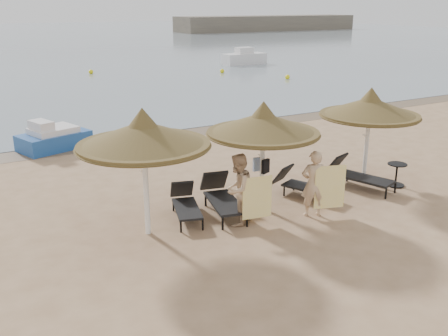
# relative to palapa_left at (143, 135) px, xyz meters

# --- Properties ---
(ground) EXTENTS (160.00, 160.00, 0.00)m
(ground) POSITION_rel_palapa_left_xyz_m (2.88, -0.85, -2.47)
(ground) COLOR tan
(ground) RESTS_ON ground
(wet_sand_strip) EXTENTS (200.00, 1.60, 0.01)m
(wet_sand_strip) POSITION_rel_palapa_left_xyz_m (2.88, 8.55, -2.46)
(wet_sand_strip) COLOR brown
(wet_sand_strip) RESTS_ON ground
(palapa_left) EXTENTS (3.13, 3.13, 3.10)m
(palapa_left) POSITION_rel_palapa_left_xyz_m (0.00, 0.00, 0.00)
(palapa_left) COLOR white
(palapa_left) RESTS_ON ground
(palapa_center) EXTENTS (2.99, 2.99, 2.96)m
(palapa_center) POSITION_rel_palapa_left_xyz_m (3.25, -0.07, -0.11)
(palapa_center) COLOR white
(palapa_center) RESTS_ON ground
(palapa_right) EXTENTS (3.00, 3.00, 2.97)m
(palapa_right) POSITION_rel_palapa_left_xyz_m (7.22, 0.12, -0.10)
(palapa_right) COLOR white
(palapa_right) RESTS_ON ground
(lounger_far_left) EXTENTS (1.08, 1.90, 0.81)m
(lounger_far_left) POSITION_rel_palapa_left_xyz_m (1.25, 0.50, -2.11)
(lounger_far_left) COLOR black
(lounger_far_left) RESTS_ON ground
(lounger_near_left) EXTENTS (1.14, 2.22, 0.95)m
(lounger_near_left) POSITION_rel_palapa_left_xyz_m (2.23, 0.32, -2.04)
(lounger_near_left) COLOR black
(lounger_near_left) RESTS_ON ground
(lounger_near_right) EXTENTS (1.29, 1.95, 0.83)m
(lounger_near_right) POSITION_rel_palapa_left_xyz_m (4.77, 0.14, -2.09)
(lounger_near_right) COLOR black
(lounger_near_right) RESTS_ON ground
(lounger_far_right) EXTENTS (1.31, 2.19, 0.93)m
(lounger_far_right) POSITION_rel_palapa_left_xyz_m (6.67, -0.10, -2.05)
(lounger_far_right) COLOR black
(lounger_far_right) RESTS_ON ground
(side_table) EXTENTS (0.58, 0.58, 0.71)m
(side_table) POSITION_rel_palapa_left_xyz_m (7.84, -0.61, -2.14)
(side_table) COLOR black
(side_table) RESTS_ON ground
(person_left) EXTENTS (1.17, 1.08, 2.14)m
(person_left) POSITION_rel_palapa_left_xyz_m (2.18, -0.60, -1.40)
(person_left) COLOR tan
(person_left) RESTS_ON ground
(person_right) EXTENTS (1.11, 0.93, 2.06)m
(person_right) POSITION_rel_palapa_left_xyz_m (4.15, -1.12, -1.44)
(person_right) COLOR tan
(person_right) RESTS_ON ground
(towel_left) EXTENTS (0.78, 0.15, 1.10)m
(towel_left) POSITION_rel_palapa_left_xyz_m (2.53, -0.95, -1.71)
(towel_left) COLOR yellow
(towel_left) RESTS_ON ground
(towel_right) EXTENTS (0.80, 0.27, 1.17)m
(towel_right) POSITION_rel_palapa_left_xyz_m (4.50, -1.37, -1.66)
(towel_right) COLOR yellow
(towel_right) RESTS_ON ground
(bag_patterned) EXTENTS (0.30, 0.14, 0.37)m
(bag_patterned) POSITION_rel_palapa_left_xyz_m (3.25, 0.11, -1.25)
(bag_patterned) COLOR white
(bag_patterned) RESTS_ON ground
(bag_dark) EXTENTS (0.28, 0.18, 0.37)m
(bag_dark) POSITION_rel_palapa_left_xyz_m (3.25, -0.23, -1.21)
(bag_dark) COLOR black
(bag_dark) RESTS_ON ground
(pedal_boat) EXTENTS (2.84, 2.17, 1.17)m
(pedal_boat) POSITION_rel_palapa_left_xyz_m (-0.40, 8.79, -2.04)
(pedal_boat) COLOR #1D4C99
(pedal_boat) RESTS_ON ground
(buoy_mid) EXTENTS (0.36, 0.36, 0.36)m
(buoy_mid) POSITION_rel_palapa_left_xyz_m (6.78, 29.58, -2.29)
(buoy_mid) COLOR yellow
(buoy_mid) RESTS_ON ground
(buoy_right) EXTENTS (0.35, 0.35, 0.35)m
(buoy_right) POSITION_rel_palapa_left_xyz_m (18.62, 19.43, -2.29)
(buoy_right) COLOR yellow
(buoy_right) RESTS_ON ground
(buoy_extra) EXTENTS (0.34, 0.34, 0.34)m
(buoy_extra) POSITION_rel_palapa_left_xyz_m (16.13, 24.87, -2.30)
(buoy_extra) COLOR yellow
(buoy_extra) RESTS_ON ground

